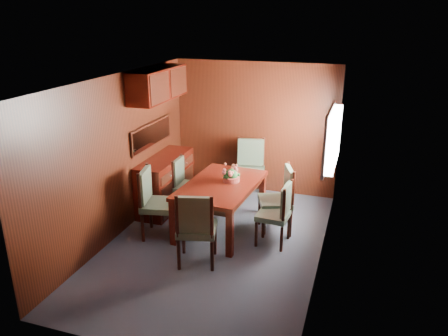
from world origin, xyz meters
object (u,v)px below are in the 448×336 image
(dining_table, at_px, (221,190))
(flower_centerpiece, at_px, (231,173))
(chair_left_near, at_px, (154,199))
(chair_right_near, at_px, (278,210))
(sideboard, at_px, (166,182))
(chair_head, at_px, (196,225))

(dining_table, bearing_deg, flower_centerpiece, 51.41)
(dining_table, xyz_separation_m, chair_left_near, (-0.88, -0.53, -0.05))
(chair_left_near, distance_m, chair_right_near, 1.85)
(sideboard, distance_m, chair_right_near, 2.21)
(sideboard, relative_size, chair_left_near, 1.30)
(sideboard, height_order, chair_left_near, chair_left_near)
(sideboard, height_order, dining_table, sideboard)
(dining_table, xyz_separation_m, flower_centerpiece, (0.12, 0.13, 0.24))
(chair_right_near, bearing_deg, dining_table, 81.76)
(dining_table, height_order, chair_right_near, chair_right_near)
(chair_left_near, relative_size, chair_head, 1.01)
(chair_right_near, bearing_deg, chair_left_near, 104.27)
(sideboard, bearing_deg, chair_right_near, -17.88)
(chair_left_near, height_order, flower_centerpiece, chair_left_near)
(sideboard, bearing_deg, chair_head, -52.96)
(sideboard, bearing_deg, chair_left_near, -73.97)
(sideboard, distance_m, dining_table, 1.27)
(dining_table, height_order, flower_centerpiece, flower_centerpiece)
(chair_right_near, xyz_separation_m, flower_centerpiece, (-0.82, 0.34, 0.35))
(chair_head, bearing_deg, chair_right_near, 30.45)
(sideboard, xyz_separation_m, flower_centerpiece, (1.29, -0.34, 0.44))
(chair_head, xyz_separation_m, flower_centerpiece, (0.09, 1.25, 0.29))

